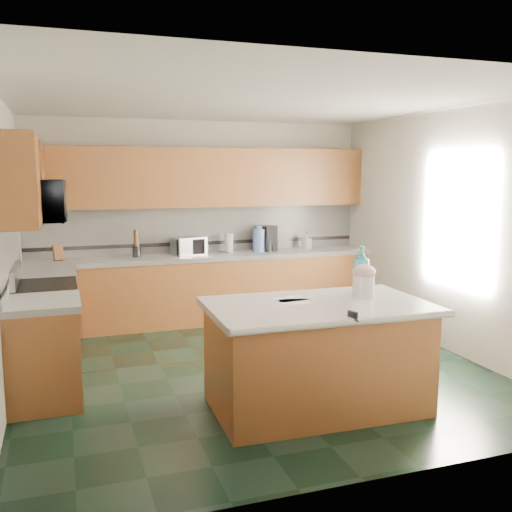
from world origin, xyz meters
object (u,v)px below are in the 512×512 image
treat_jar (364,286)px  knife_block (58,253)px  island_base (317,359)px  soap_bottle_island (362,269)px  coffee_maker (267,238)px  island_top (317,306)px  toaster_oven (189,246)px

treat_jar → knife_block: (-2.55, 3.07, 0.00)m
island_base → soap_bottle_island: soap_bottle_island is taller
coffee_maker → soap_bottle_island: bearing=-116.3°
soap_bottle_island → island_top: bearing=-135.0°
island_base → soap_bottle_island: bearing=28.8°
island_top → coffee_maker: bearing=79.1°
toaster_oven → coffee_maker: (1.12, 0.03, 0.06)m
island_base → coffee_maker: size_ratio=4.93×
island_base → treat_jar: 0.76m
knife_block → coffee_maker: bearing=-13.3°
soap_bottle_island → toaster_oven: size_ratio=1.02×
treat_jar → coffee_maker: 3.11m
island_base → knife_block: (-2.07, 3.15, 0.59)m
island_top → knife_block: (-2.07, 3.15, 0.13)m
island_base → treat_jar: size_ratio=8.88×
treat_jar → knife_block: size_ratio=0.99×
toaster_oven → coffee_maker: size_ratio=1.17×
island_base → knife_block: knife_block is taller
treat_jar → soap_bottle_island: 0.27m
island_top → soap_bottle_island: size_ratio=4.37×
island_base → island_top: bearing=-178.6°
island_base → coffee_maker: (0.70, 3.18, 0.67)m
island_top → soap_bottle_island: soap_bottle_island is taller
soap_bottle_island → coffee_maker: bearing=105.3°
soap_bottle_island → coffee_maker: size_ratio=1.19×
knife_block → coffee_maker: 2.77m
island_top → toaster_oven: size_ratio=4.46×
island_top → soap_bottle_island: 0.69m
toaster_oven → island_base: bearing=-98.2°
island_base → island_top: 0.46m
island_base → island_top: island_top is taller
island_base → coffee_maker: bearing=79.1°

